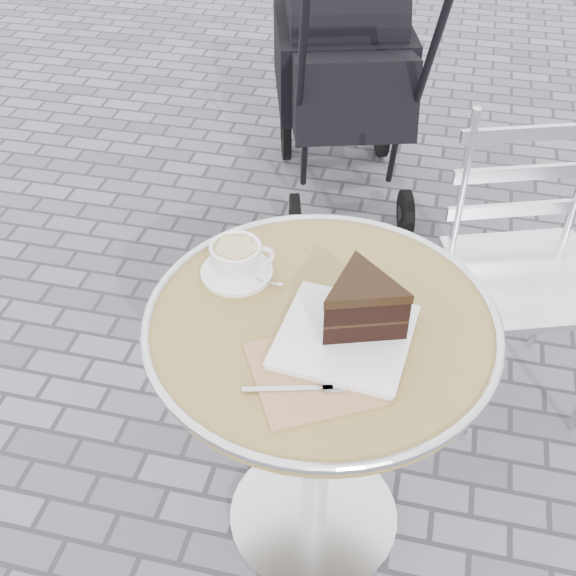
% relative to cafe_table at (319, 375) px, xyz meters
% --- Properties ---
extents(ground, '(80.00, 80.00, 0.00)m').
position_rel_cafe_table_xyz_m(ground, '(0.00, 0.00, -0.57)').
color(ground, slate).
rests_on(ground, ground).
extents(cafe_table, '(0.72, 0.72, 0.74)m').
position_rel_cafe_table_xyz_m(cafe_table, '(0.00, 0.00, 0.00)').
color(cafe_table, silver).
rests_on(cafe_table, ground).
extents(cappuccino_set, '(0.18, 0.15, 0.08)m').
position_rel_cafe_table_xyz_m(cappuccino_set, '(-0.20, 0.10, 0.20)').
color(cappuccino_set, white).
rests_on(cappuccino_set, cafe_table).
extents(cake_plate_set, '(0.33, 0.39, 0.13)m').
position_rel_cafe_table_xyz_m(cake_plate_set, '(0.07, -0.03, 0.22)').
color(cake_plate_set, '#A5785A').
rests_on(cake_plate_set, cafe_table).
extents(bistro_chair, '(0.51, 0.51, 0.88)m').
position_rel_cafe_table_xyz_m(bistro_chair, '(0.44, 0.66, -0.02)').
color(bistro_chair, silver).
rests_on(bistro_chair, ground).
extents(baby_stroller, '(0.73, 1.11, 1.07)m').
position_rel_cafe_table_xyz_m(baby_stroller, '(-0.22, 1.62, -0.09)').
color(baby_stroller, black).
rests_on(baby_stroller, ground).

